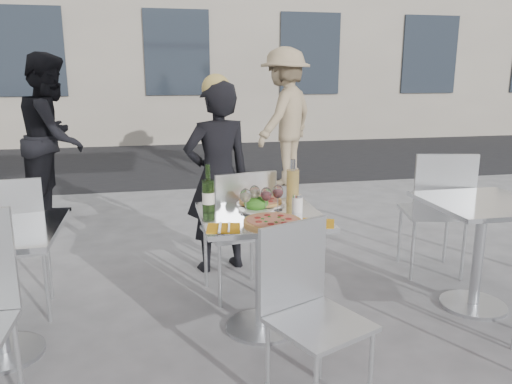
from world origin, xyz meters
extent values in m
plane|color=#5F5F61|center=(0.00, 0.00, 0.00)|extent=(80.00, 80.00, 0.00)
cube|color=black|center=(0.00, 6.50, 0.00)|extent=(24.00, 5.00, 0.00)
cylinder|color=#B7BABF|center=(0.00, 0.00, 0.01)|extent=(0.44, 0.44, 0.02)
cylinder|color=#B7BABF|center=(0.00, 0.00, 0.37)|extent=(0.07, 0.07, 0.72)
cube|color=silver|center=(0.00, 0.00, 0.73)|extent=(0.72, 0.72, 0.03)
cylinder|color=#B7BABF|center=(-1.50, 0.00, 0.01)|extent=(0.44, 0.44, 0.02)
cylinder|color=#B7BABF|center=(1.50, 0.00, 0.01)|extent=(0.44, 0.44, 0.02)
cylinder|color=#B7BABF|center=(1.50, 0.00, 0.37)|extent=(0.07, 0.07, 0.72)
cube|color=silver|center=(1.50, 0.00, 0.73)|extent=(0.72, 0.72, 0.03)
cylinder|color=silver|center=(0.09, 0.76, 0.23)|extent=(0.02, 0.02, 0.45)
cylinder|color=silver|center=(-0.27, 0.70, 0.23)|extent=(0.02, 0.02, 0.45)
cylinder|color=silver|center=(0.15, 0.40, 0.23)|extent=(0.02, 0.02, 0.45)
cylinder|color=silver|center=(-0.21, 0.35, 0.23)|extent=(0.02, 0.02, 0.45)
cube|color=silver|center=(-0.06, 0.55, 0.46)|extent=(0.49, 0.49, 0.03)
cube|color=silver|center=(-0.03, 0.34, 0.71)|extent=(0.42, 0.09, 0.45)
cylinder|color=silver|center=(0.33, -0.89, 0.21)|extent=(0.02, 0.02, 0.43)
cylinder|color=silver|center=(-0.12, -0.71, 0.21)|extent=(0.02, 0.02, 0.43)
cylinder|color=silver|center=(0.19, -0.57, 0.21)|extent=(0.02, 0.02, 0.43)
cube|color=silver|center=(0.10, -0.80, 0.44)|extent=(0.53, 0.53, 0.02)
cube|color=silver|center=(0.02, -0.61, 0.67)|extent=(0.38, 0.18, 0.43)
cylinder|color=silver|center=(-1.37, 0.73, 0.23)|extent=(0.02, 0.02, 0.47)
cylinder|color=silver|center=(-1.32, 0.36, 0.23)|extent=(0.02, 0.02, 0.47)
cube|color=silver|center=(-1.53, 0.52, 0.48)|extent=(0.49, 0.49, 0.03)
cube|color=silver|center=(-1.50, 0.31, 0.73)|extent=(0.43, 0.09, 0.47)
cylinder|color=silver|center=(-1.28, -0.52, 0.24)|extent=(0.03, 0.03, 0.48)
cylinder|color=silver|center=(1.77, 0.79, 0.24)|extent=(0.03, 0.03, 0.48)
cylinder|color=silver|center=(1.39, 0.88, 0.24)|extent=(0.03, 0.03, 0.48)
cylinder|color=silver|center=(1.68, 0.41, 0.24)|extent=(0.03, 0.03, 0.48)
cylinder|color=silver|center=(1.30, 0.50, 0.24)|extent=(0.03, 0.03, 0.48)
cube|color=silver|center=(1.54, 0.65, 0.49)|extent=(0.54, 0.54, 0.03)
cube|color=silver|center=(1.48, 0.43, 0.75)|extent=(0.45, 0.13, 0.48)
imported|color=black|center=(-0.12, 1.06, 0.76)|extent=(0.63, 0.49, 1.52)
imported|color=black|center=(-1.66, 2.88, 0.89)|extent=(0.76, 0.93, 1.78)
imported|color=#9C8564|center=(1.24, 4.08, 0.96)|extent=(1.37, 1.40, 1.92)
cylinder|color=tan|center=(0.02, -0.20, 0.76)|extent=(0.33, 0.33, 0.02)
cylinder|color=#D3BB88|center=(0.02, -0.19, 0.77)|extent=(0.29, 0.29, 0.00)
cylinder|color=white|center=(0.04, 0.21, 0.76)|extent=(0.31, 0.31, 0.01)
cylinder|color=tan|center=(0.04, 0.22, 0.77)|extent=(0.27, 0.27, 0.02)
cylinder|color=#D3BB88|center=(0.04, 0.21, 0.78)|extent=(0.24, 0.24, 0.00)
cylinder|color=white|center=(-0.01, 0.09, 0.76)|extent=(0.22, 0.22, 0.01)
ellipsoid|color=#1A6419|center=(-0.01, 0.09, 0.80)|extent=(0.15, 0.15, 0.08)
sphere|color=#B21914|center=(0.03, 0.11, 0.81)|extent=(0.03, 0.03, 0.03)
cylinder|color=#2F501E|center=(-0.30, 0.10, 0.85)|extent=(0.07, 0.07, 0.20)
cone|color=#2F501E|center=(-0.30, 0.10, 0.95)|extent=(0.07, 0.07, 0.03)
cylinder|color=#2F501E|center=(-0.30, 0.10, 0.99)|extent=(0.03, 0.03, 0.10)
cylinder|color=silver|center=(-0.30, 0.10, 0.84)|extent=(0.07, 0.08, 0.07)
cylinder|color=#E6C262|center=(0.25, 0.20, 0.86)|extent=(0.08, 0.08, 0.22)
cylinder|color=white|center=(0.25, 0.20, 1.00)|extent=(0.03, 0.03, 0.08)
cylinder|color=white|center=(0.22, 0.00, 0.80)|extent=(0.06, 0.06, 0.09)
cylinder|color=silver|center=(0.22, 0.00, 0.85)|extent=(0.06, 0.06, 0.02)
cylinder|color=white|center=(-0.09, 0.01, 0.75)|extent=(0.06, 0.06, 0.00)
cylinder|color=white|center=(-0.09, 0.01, 0.80)|extent=(0.01, 0.01, 0.09)
ellipsoid|color=white|center=(-0.09, 0.01, 0.86)|extent=(0.07, 0.07, 0.08)
ellipsoid|color=beige|center=(-0.09, 0.01, 0.85)|extent=(0.05, 0.05, 0.05)
cylinder|color=white|center=(-0.02, 0.09, 0.75)|extent=(0.06, 0.06, 0.00)
cylinder|color=white|center=(-0.02, 0.09, 0.80)|extent=(0.01, 0.01, 0.09)
ellipsoid|color=white|center=(-0.02, 0.09, 0.86)|extent=(0.07, 0.07, 0.08)
ellipsoid|color=beige|center=(-0.02, 0.09, 0.85)|extent=(0.05, 0.05, 0.05)
cylinder|color=white|center=(0.03, 0.02, 0.75)|extent=(0.06, 0.06, 0.00)
cylinder|color=white|center=(0.03, 0.02, 0.80)|extent=(0.01, 0.01, 0.09)
ellipsoid|color=white|center=(0.03, 0.02, 0.86)|extent=(0.07, 0.07, 0.08)
ellipsoid|color=#4E0B0E|center=(0.03, 0.02, 0.85)|extent=(0.05, 0.05, 0.05)
cylinder|color=white|center=(0.12, 0.07, 0.75)|extent=(0.06, 0.06, 0.00)
cylinder|color=white|center=(0.12, 0.07, 0.80)|extent=(0.01, 0.01, 0.09)
ellipsoid|color=white|center=(0.12, 0.07, 0.86)|extent=(0.07, 0.07, 0.08)
ellipsoid|color=#4E0B0E|center=(0.12, 0.07, 0.85)|extent=(0.05, 0.05, 0.05)
cube|color=orange|center=(-0.26, -0.23, 0.75)|extent=(0.21, 0.21, 0.00)
cube|color=#B7BABF|center=(-0.28, -0.23, 0.76)|extent=(0.05, 0.20, 0.00)
cube|color=#B7BABF|center=(-0.23, -0.23, 0.76)|extent=(0.04, 0.18, 0.00)
cube|color=orange|center=(0.27, -0.25, 0.75)|extent=(0.23, 0.23, 0.00)
cube|color=#B7BABF|center=(0.25, -0.25, 0.76)|extent=(0.09, 0.19, 0.00)
cube|color=#B7BABF|center=(0.30, -0.25, 0.76)|extent=(0.07, 0.17, 0.00)
camera|label=1|loc=(-0.62, -2.79, 1.57)|focal=35.00mm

